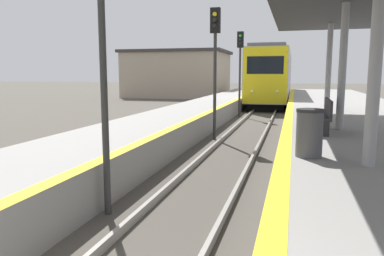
% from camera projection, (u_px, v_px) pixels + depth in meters
% --- Properties ---
extents(train, '(2.85, 17.35, 4.46)m').
position_uv_depth(train, '(272.00, 76.00, 31.72)').
color(train, black).
rests_on(train, ground).
extents(signal_near, '(0.36, 0.31, 4.87)m').
position_uv_depth(signal_near, '(101.00, 20.00, 6.22)').
color(signal_near, '#2D2D2D').
rests_on(signal_near, ground).
extents(signal_mid, '(0.36, 0.31, 4.87)m').
position_uv_depth(signal_mid, '(215.00, 49.00, 13.78)').
color(signal_mid, '#2D2D2D').
rests_on(signal_mid, ground).
extents(signal_far, '(0.36, 0.31, 4.87)m').
position_uv_depth(signal_far, '(240.00, 58.00, 21.46)').
color(signal_far, '#2D2D2D').
rests_on(signal_far, ground).
extents(trash_bin, '(0.53, 0.53, 0.94)m').
position_uv_depth(trash_bin, '(309.00, 133.00, 7.26)').
color(trash_bin, '#4C4C51').
rests_on(trash_bin, platform_right).
extents(bench, '(0.44, 1.91, 0.92)m').
position_uv_depth(bench, '(323.00, 114.00, 10.33)').
color(bench, '#28282D').
rests_on(bench, platform_right).
extents(station_building, '(10.77, 8.04, 4.94)m').
position_uv_depth(station_building, '(178.00, 74.00, 40.65)').
color(station_building, tan).
rests_on(station_building, ground).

